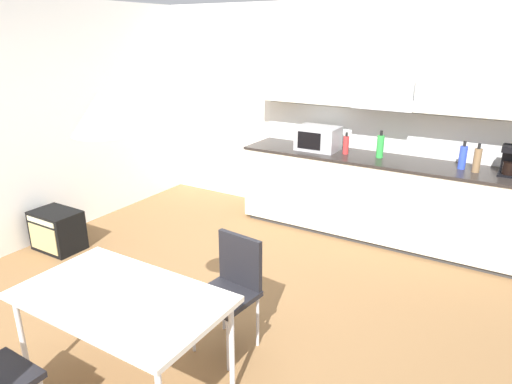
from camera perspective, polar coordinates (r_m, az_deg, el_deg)
ground_plane at (r=4.00m, az=-7.75°, el=-15.43°), size 7.32×8.17×0.02m
wall_back at (r=5.78m, az=9.31°, el=9.62°), size 5.85×0.10×2.63m
kitchen_counter at (r=5.41m, az=14.58°, el=-0.64°), size 3.15×0.67×0.94m
backsplash_tile at (r=5.52m, az=16.16°, el=7.20°), size 3.13×0.02×0.47m
upper_wall_cabinets at (r=5.28m, az=16.27°, el=13.03°), size 3.13×0.40×0.57m
microwave at (r=5.48m, az=7.77°, el=6.67°), size 0.48×0.35×0.28m
coffee_maker at (r=5.08m, az=29.22°, el=3.47°), size 0.18×0.19×0.30m
bottle_green at (r=5.27m, az=15.27°, el=5.55°), size 0.08×0.08×0.30m
bottle_red at (r=5.36m, az=11.18°, el=5.82°), size 0.07×0.07×0.25m
bottle_brown at (r=5.05m, az=25.90°, el=3.62°), size 0.07×0.07×0.29m
bottle_blue at (r=5.11m, az=24.43°, el=3.99°), size 0.08×0.08×0.29m
dining_table at (r=3.02m, az=-16.49°, el=-13.05°), size 1.32×0.77×0.73m
chair_far_right at (r=3.41m, az=-3.02°, el=-11.14°), size 0.44×0.44×0.87m
guitar_amp at (r=5.45m, az=-23.58°, el=-4.41°), size 0.52×0.37×0.44m
pendant_lamp at (r=2.61m, az=-18.90°, el=9.17°), size 0.32×0.32×0.22m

